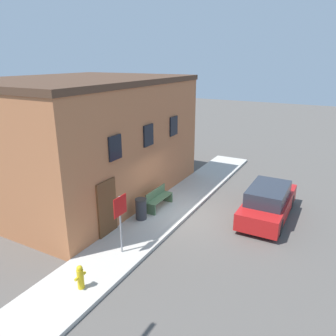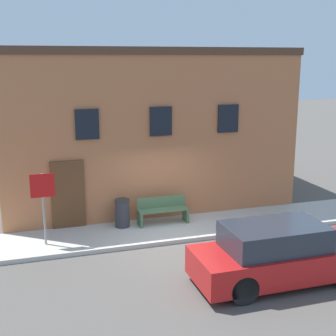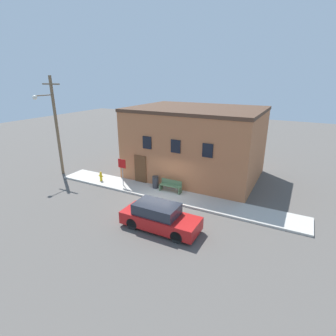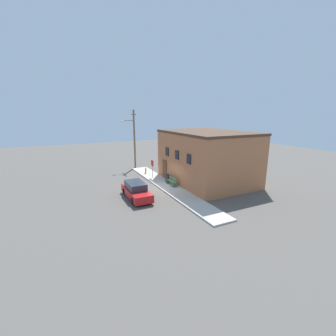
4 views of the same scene
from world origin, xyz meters
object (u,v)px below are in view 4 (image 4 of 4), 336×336
Objects in this scene: bench at (172,181)px; stop_sign at (152,165)px; trash_bin at (167,178)px; utility_pole at (133,137)px; fire_hydrant at (146,170)px; parked_car at (136,191)px.

stop_sign is at bearing -169.49° from bench.
stop_sign is 2.63m from trash_bin.
stop_sign is 6.82m from utility_pole.
utility_pole reaches higher than stop_sign.
stop_sign reaches higher than trash_bin.
parked_car is at bearing -26.51° from fire_hydrant.
parked_car reaches higher than fire_hydrant.
trash_bin is 5.22m from parked_car.
stop_sign is at bearing 1.90° from fire_hydrant.
fire_hydrant is 0.85× the size of trash_bin.
bench is 1.27m from trash_bin.
bench is (3.59, 0.67, -0.99)m from stop_sign.
stop_sign is 6.36m from parked_car.
utility_pole is (-6.26, -0.14, 2.71)m from stop_sign.
utility_pole reaches higher than parked_car.
trash_bin is (4.37, 0.81, 0.07)m from fire_hydrant.
utility_pole reaches higher than fire_hydrant.
trash_bin is (2.32, 0.74, -0.97)m from stop_sign.
utility_pole is at bearing -178.97° from fire_hydrant.
bench is at bearing 7.42° from fire_hydrant.
parked_car is (2.81, -4.39, 0.12)m from trash_bin.
trash_bin reaches higher than fire_hydrant.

